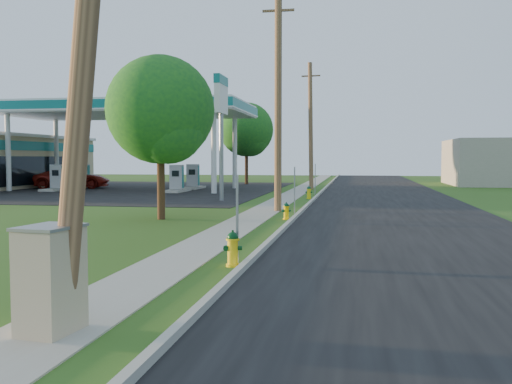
# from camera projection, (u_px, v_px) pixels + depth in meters

# --- Properties ---
(ground_plane) EXTENTS (140.00, 140.00, 0.00)m
(ground_plane) POSITION_uv_depth(u_px,v_px,m) (163.00, 316.00, 8.55)
(ground_plane) COLOR #2D4C13
(ground_plane) RESTS_ON ground
(road) EXTENTS (8.00, 120.00, 0.02)m
(road) POSITION_uv_depth(u_px,v_px,m) (411.00, 235.00, 17.60)
(road) COLOR black
(road) RESTS_ON ground
(curb) EXTENTS (0.15, 120.00, 0.15)m
(curb) POSITION_uv_depth(u_px,v_px,m) (282.00, 230.00, 18.29)
(curb) COLOR #ABA89B
(curb) RESTS_ON ground
(sidewalk) EXTENTS (1.50, 120.00, 0.03)m
(sidewalk) POSITION_uv_depth(u_px,v_px,m) (229.00, 230.00, 18.60)
(sidewalk) COLOR #9C998E
(sidewalk) RESTS_ON ground
(forecourt) EXTENTS (26.00, 28.00, 0.02)m
(forecourt) POSITION_uv_depth(u_px,v_px,m) (102.00, 189.00, 42.78)
(forecourt) COLOR black
(forecourt) RESTS_ON ground
(utility_pole_mid) EXTENTS (1.40, 0.32, 9.80)m
(utility_pole_mid) POSITION_uv_depth(u_px,v_px,m) (278.00, 99.00, 25.07)
(utility_pole_mid) COLOR brown
(utility_pole_mid) RESTS_ON ground
(utility_pole_far) EXTENTS (1.40, 0.32, 9.50)m
(utility_pole_far) POSITION_uv_depth(u_px,v_px,m) (311.00, 126.00, 42.77)
(utility_pole_far) COLOR brown
(utility_pole_far) RESTS_ON ground
(sign_post_near) EXTENTS (0.05, 0.04, 2.00)m
(sign_post_near) POSITION_uv_depth(u_px,v_px,m) (237.00, 220.00, 12.57)
(sign_post_near) COLOR gray
(sign_post_near) RESTS_ON ground
(sign_post_mid) EXTENTS (0.05, 0.04, 2.00)m
(sign_post_mid) POSITION_uv_depth(u_px,v_px,m) (295.00, 190.00, 24.17)
(sign_post_mid) COLOR gray
(sign_post_mid) RESTS_ON ground
(sign_post_far) EXTENTS (0.05, 0.04, 2.00)m
(sign_post_far) POSITION_uv_depth(u_px,v_px,m) (315.00, 180.00, 36.17)
(sign_post_far) COLOR gray
(sign_post_far) RESTS_ON ground
(gas_canopy) EXTENTS (18.18, 9.18, 6.40)m
(gas_canopy) POSITION_uv_depth(u_px,v_px,m) (126.00, 110.00, 42.08)
(gas_canopy) COLOR silver
(gas_canopy) RESTS_ON ground
(fuel_pump_nw) EXTENTS (1.20, 3.20, 1.90)m
(fuel_pump_nw) POSITION_uv_depth(u_px,v_px,m) (57.00, 181.00, 41.21)
(fuel_pump_nw) COLOR #ABA89B
(fuel_pump_nw) RESTS_ON ground
(fuel_pump_ne) EXTENTS (1.20, 3.20, 1.90)m
(fuel_pump_ne) POSITION_uv_depth(u_px,v_px,m) (177.00, 182.00, 39.65)
(fuel_pump_ne) COLOR #ABA89B
(fuel_pump_ne) RESTS_ON ground
(fuel_pump_sw) EXTENTS (1.20, 3.20, 1.90)m
(fuel_pump_sw) POSITION_uv_depth(u_px,v_px,m) (83.00, 179.00, 45.14)
(fuel_pump_sw) COLOR #ABA89B
(fuel_pump_sw) RESTS_ON ground
(fuel_pump_se) EXTENTS (1.20, 3.20, 1.90)m
(fuel_pump_se) POSITION_uv_depth(u_px,v_px,m) (193.00, 180.00, 43.58)
(fuel_pump_se) COLOR #ABA89B
(fuel_pump_se) RESTS_ON ground
(price_pylon) EXTENTS (0.34, 2.04, 6.85)m
(price_pylon) POSITION_uv_depth(u_px,v_px,m) (221.00, 102.00, 31.12)
(price_pylon) COLOR gray
(price_pylon) RESTS_ON ground
(tree_verge) EXTENTS (4.16, 4.16, 6.30)m
(tree_verge) POSITION_uv_depth(u_px,v_px,m) (162.00, 114.00, 21.75)
(tree_verge) COLOR #362515
(tree_verge) RESTS_ON ground
(tree_lot) EXTENTS (4.84, 4.84, 7.34)m
(tree_lot) POSITION_uv_depth(u_px,v_px,m) (247.00, 132.00, 51.02)
(tree_lot) COLOR #362515
(tree_lot) RESTS_ON ground
(hydrant_near) EXTENTS (0.42, 0.37, 0.80)m
(hydrant_near) POSITION_uv_depth(u_px,v_px,m) (233.00, 249.00, 12.46)
(hydrant_near) COLOR yellow
(hydrant_near) RESTS_ON ground
(hydrant_mid) EXTENTS (0.35, 0.31, 0.67)m
(hydrant_mid) POSITION_uv_depth(u_px,v_px,m) (286.00, 211.00, 21.98)
(hydrant_mid) COLOR yellow
(hydrant_mid) RESTS_ON ground
(hydrant_far) EXTENTS (0.40, 0.35, 0.76)m
(hydrant_far) POSITION_uv_depth(u_px,v_px,m) (309.00, 193.00, 32.99)
(hydrant_far) COLOR yellow
(hydrant_far) RESTS_ON ground
(utility_cabinet) EXTENTS (0.75, 0.93, 1.48)m
(utility_cabinet) POSITION_uv_depth(u_px,v_px,m) (51.00, 280.00, 7.64)
(utility_cabinet) COLOR tan
(utility_cabinet) RESTS_ON ground
(car_red) EXTENTS (6.16, 4.16, 1.57)m
(car_red) POSITION_uv_depth(u_px,v_px,m) (73.00, 178.00, 44.36)
(car_red) COLOR maroon
(car_red) RESTS_ON ground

